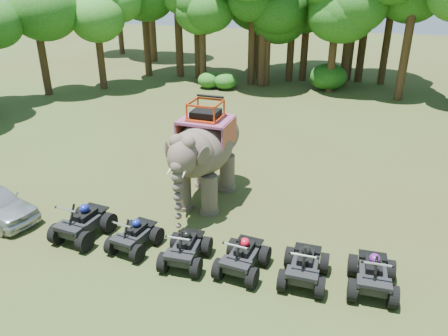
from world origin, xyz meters
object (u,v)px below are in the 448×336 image
Objects in this scene: elephant at (205,151)px; atv_2 at (185,245)px; atv_5 at (373,270)px; atv_1 at (134,232)px; atv_0 at (82,218)px; atv_3 at (243,253)px; atv_4 at (305,262)px.

atv_2 is at bearing -76.92° from elephant.
atv_1 is at bearing 179.33° from atv_5.
atv_2 is at bearing 1.36° from atv_0.
atv_3 is 3.57m from atv_5.
atv_5 is (7.07, 0.06, 0.05)m from atv_1.
atv_4 is (7.16, -0.20, -0.06)m from atv_0.
atv_2 is at bearing -176.39° from atv_4.
atv_1 is at bearing -102.99° from elephant.
atv_2 is (3.69, -0.36, -0.07)m from atv_0.
elephant is 2.76× the size of atv_2.
atv_4 is (3.47, 0.16, 0.01)m from atv_2.
atv_1 is at bearing -179.87° from atv_4.
atv_2 is (1.79, -0.24, 0.03)m from atv_1.
atv_4 is (4.17, -3.84, -1.30)m from elephant.
atv_4 is at bearing 9.09° from atv_3.
atv_0 reaches higher than atv_2.
atv_3 is at bearing -55.23° from elephant.
atv_4 is 0.99× the size of atv_5.
atv_0 reaches higher than atv_4.
atv_0 is 1.09× the size of atv_4.
atv_5 is (5.98, -3.70, -1.30)m from elephant.
atv_4 is (1.76, 0.07, 0.01)m from atv_3.
atv_2 is 0.98× the size of atv_4.
atv_1 is 0.96× the size of atv_2.
atv_0 is at bearing 179.41° from atv_4.
atv_2 reaches higher than atv_1.
atv_0 is 7.16m from atv_4.
elephant is at bearing 147.09° from atv_5.
atv_3 reaches higher than atv_2.
atv_3 is 0.99× the size of atv_4.
elephant reaches higher than atv_2.
atv_5 reaches higher than atv_4.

